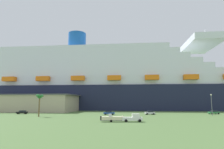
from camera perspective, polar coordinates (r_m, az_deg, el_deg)
The scene contains 11 objects.
ground_plane at distance 105.75m, azimuth 2.76°, elevation -10.91°, with size 600.00×600.00×0.00m, color #4C6B38.
cruise_ship at distance 132.93m, azimuth 0.80°, elevation -3.03°, with size 229.01×47.72×61.37m.
terminal_building at distance 118.81m, azimuth -24.06°, elevation -7.65°, with size 58.13×28.66×9.31m.
pickup_truck at distance 55.75m, azimuth 6.22°, elevation -12.61°, with size 5.67×2.45×2.20m.
small_boat_on_trailer at distance 55.45m, azimuth 0.74°, elevation -12.76°, with size 8.25×2.08×2.15m.
palm_tree at distance 77.72m, azimuth -20.54°, elevation -6.58°, with size 2.94×2.97×8.33m.
street_lamp at distance 88.40m, azimuth 27.22°, elevation -7.11°, with size 0.56×0.56×8.52m.
parked_car_blue_suv at distance 82.98m, azimuth -0.88°, elevation -11.20°, with size 4.68×2.08×1.58m.
parked_car_black_coupe at distance 97.04m, azimuth -24.90°, elevation -10.00°, with size 4.96×2.78×1.58m.
parked_car_green_wagon at distance 98.21m, azimuth 27.78°, elevation -9.79°, with size 5.07×2.82×1.58m.
parked_car_silver_sedan at distance 86.19m, azimuth 11.11°, elevation -10.93°, with size 4.47×2.68×1.58m.
Camera 1 is at (-0.95, -75.58, 5.76)m, focal length 31.08 mm.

